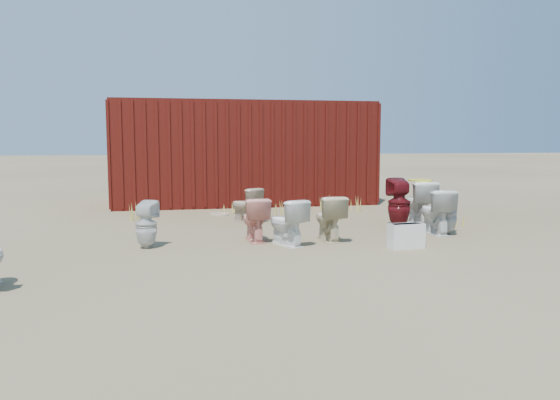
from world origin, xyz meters
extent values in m
plane|color=brown|center=(0.00, 0.00, 0.00)|extent=(100.00, 100.00, 0.00)
cube|color=#44110B|center=(0.00, 5.20, 1.20)|extent=(6.00, 2.40, 2.40)
imported|color=#F69D8E|center=(-0.50, 0.02, 0.33)|extent=(0.41, 0.67, 0.66)
imported|color=white|center=(-0.10, -0.38, 0.34)|extent=(0.61, 0.76, 0.67)
imported|color=#5B0F14|center=(2.15, 0.82, 0.43)|extent=(0.40, 0.41, 0.86)
imported|color=silver|center=(2.46, 0.09, 0.36)|extent=(0.42, 0.72, 0.73)
imported|color=silver|center=(-2.07, -0.21, 0.33)|extent=(0.40, 0.40, 0.67)
imported|color=tan|center=(-0.38, 1.93, 0.32)|extent=(0.65, 0.72, 0.64)
imported|color=beige|center=(0.60, -0.16, 0.35)|extent=(0.41, 0.69, 0.69)
imported|color=white|center=(2.64, 1.05, 0.39)|extent=(0.50, 0.81, 0.79)
imported|color=silver|center=(2.63, 0.02, 0.33)|extent=(0.42, 0.42, 0.67)
ellipsoid|color=yellow|center=(2.64, 1.05, 0.80)|extent=(0.40, 0.50, 0.02)
cube|color=silver|center=(1.50, -0.92, 0.17)|extent=(0.52, 0.25, 0.35)
ellipsoid|color=tan|center=(-0.77, 3.07, 0.01)|extent=(0.51, 0.58, 0.02)
ellipsoid|color=beige|center=(-2.14, 3.11, 0.01)|extent=(0.42, 0.51, 0.02)
cone|color=#ABA544|center=(-2.33, 2.57, 0.15)|extent=(0.36, 0.36, 0.30)
cone|color=#ABA544|center=(0.44, 2.65, 0.15)|extent=(0.32, 0.32, 0.30)
cone|color=#ABA544|center=(2.05, 3.09, 0.15)|extent=(0.36, 0.36, 0.31)
cone|color=#ABA544|center=(-0.52, 3.16, 0.11)|extent=(0.30, 0.30, 0.23)
cone|color=#ABA544|center=(1.61, 3.50, 0.15)|extent=(0.34, 0.34, 0.30)
cone|color=#ABA544|center=(3.25, 0.80, 0.12)|extent=(0.28, 0.28, 0.24)
camera|label=1|loc=(-1.70, -7.97, 1.51)|focal=35.00mm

